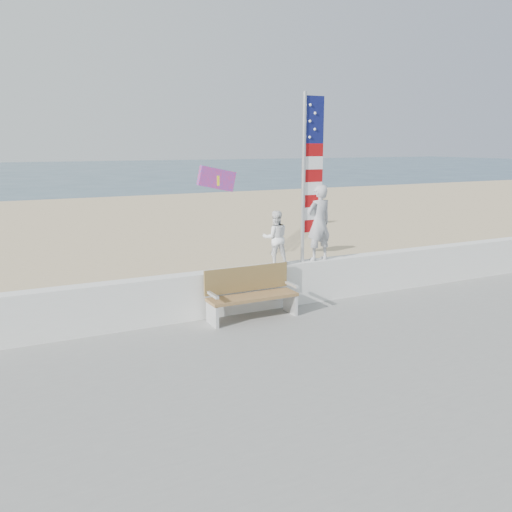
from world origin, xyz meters
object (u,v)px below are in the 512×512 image
object	(u,v)px
adult	(319,223)
flag	(309,171)
child	(275,238)
bench	(251,292)

from	to	relation	value
adult	flag	bearing A→B (deg)	-5.38
child	flag	bearing A→B (deg)	-165.48
bench	flag	xyz separation A→B (m)	(1.57, 0.45, 2.30)
adult	bench	size ratio (longest dim) A/B	0.90
bench	flag	world-z (taller)	flag
adult	bench	distance (m)	2.25
adult	child	world-z (taller)	adult
flag	child	bearing A→B (deg)	179.98
adult	flag	size ratio (longest dim) A/B	0.46
child	flag	world-z (taller)	flag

